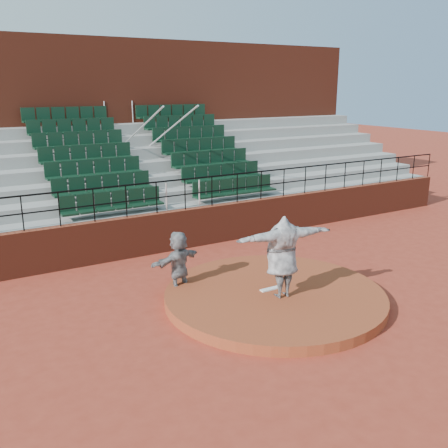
{
  "coord_description": "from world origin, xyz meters",
  "views": [
    {
      "loc": [
        -6.95,
        -9.32,
        5.22
      ],
      "look_at": [
        0.0,
        2.5,
        1.4
      ],
      "focal_mm": 40.0,
      "sensor_mm": 36.0,
      "label": 1
    }
  ],
  "objects": [
    {
      "name": "fielder",
      "position": [
        -1.84,
        1.68,
        0.83
      ],
      "size": [
        1.62,
        0.93,
        1.66
      ],
      "primitive_type": "imported",
      "rotation": [
        0.0,
        0.0,
        3.44
      ],
      "color": "black",
      "rests_on": "ground"
    },
    {
      "name": "pitchers_mound",
      "position": [
        0.0,
        0.0,
        0.12
      ],
      "size": [
        5.5,
        5.5,
        0.25
      ],
      "primitive_type": "cylinder",
      "color": "brown",
      "rests_on": "ground"
    },
    {
      "name": "wall_railing",
      "position": [
        0.0,
        5.0,
        2.03
      ],
      "size": [
        24.04,
        0.05,
        1.03
      ],
      "color": "black",
      "rests_on": "boundary_wall"
    },
    {
      "name": "press_box_facade",
      "position": [
        0.0,
        12.6,
        3.55
      ],
      "size": [
        24.0,
        3.0,
        7.1
      ],
      "primitive_type": "cube",
      "color": "maroon",
      "rests_on": "ground"
    },
    {
      "name": "pitcher",
      "position": [
        -0.03,
        -0.3,
        1.26
      ],
      "size": [
        2.56,
        1.0,
        2.03
      ],
      "primitive_type": "imported",
      "rotation": [
        0.0,
        0.0,
        3.01
      ],
      "color": "black",
      "rests_on": "pitchers_mound"
    },
    {
      "name": "pitching_rubber",
      "position": [
        0.0,
        0.15,
        0.27
      ],
      "size": [
        0.6,
        0.15,
        0.03
      ],
      "primitive_type": "cube",
      "color": "white",
      "rests_on": "pitchers_mound"
    },
    {
      "name": "seating_deck",
      "position": [
        0.0,
        8.65,
        1.44
      ],
      "size": [
        24.0,
        5.97,
        4.63
      ],
      "color": "gray",
      "rests_on": "ground"
    },
    {
      "name": "ground",
      "position": [
        0.0,
        0.0,
        0.0
      ],
      "size": [
        90.0,
        90.0,
        0.0
      ],
      "primitive_type": "plane",
      "color": "#993422",
      "rests_on": "ground"
    },
    {
      "name": "boundary_wall",
      "position": [
        0.0,
        5.0,
        0.65
      ],
      "size": [
        24.0,
        0.3,
        1.3
      ],
      "primitive_type": "cube",
      "color": "maroon",
      "rests_on": "ground"
    }
  ]
}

